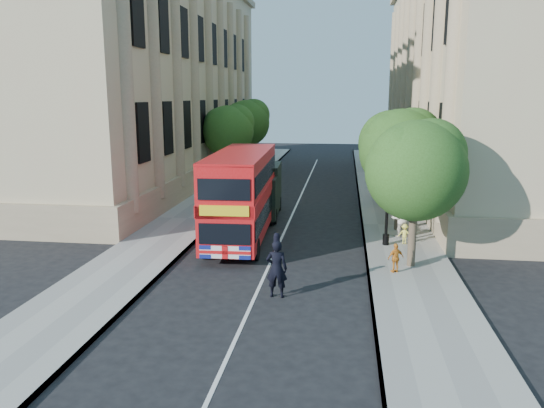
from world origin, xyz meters
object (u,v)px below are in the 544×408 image
at_px(lamp_post, 388,194).
at_px(police_constable, 277,269).
at_px(double_decker_bus, 242,193).
at_px(box_van, 260,192).
at_px(woman_pedestrian, 400,219).

bearing_deg(lamp_post, police_constable, -121.76).
xyz_separation_m(lamp_post, double_decker_bus, (-6.89, 0.38, -0.18)).
xyz_separation_m(lamp_post, box_van, (-6.79, 5.46, -1.05)).
distance_m(lamp_post, double_decker_bus, 6.90).
bearing_deg(double_decker_bus, box_van, 86.59).
height_order(double_decker_bus, police_constable, double_decker_bus).
bearing_deg(lamp_post, double_decker_bus, 176.86).
relative_size(police_constable, woman_pedestrian, 1.15).
distance_m(box_van, woman_pedestrian, 8.52).
height_order(lamp_post, box_van, lamp_post).
relative_size(lamp_post, woman_pedestrian, 2.89).
height_order(police_constable, woman_pedestrian, police_constable).
height_order(box_van, police_constable, box_van).
bearing_deg(police_constable, double_decker_bus, -68.35).
relative_size(box_van, woman_pedestrian, 2.98).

